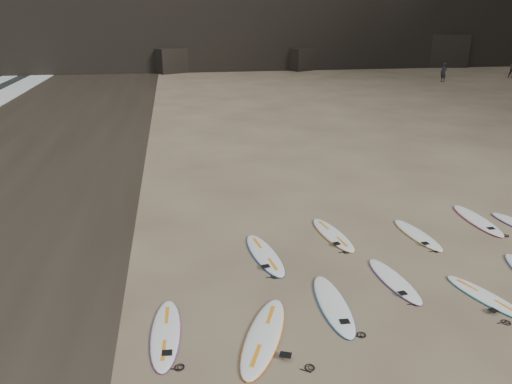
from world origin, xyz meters
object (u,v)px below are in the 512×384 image
(surfboard_6, at_px, (333,234))
(surfboard_7, at_px, (417,235))
(surfboard_11, at_px, (166,333))
(surfboard_3, at_px, (486,297))
(surfboard_1, at_px, (333,304))
(surfboard_0, at_px, (264,335))
(person_a, at_px, (444,72))
(surfboard_8, at_px, (477,220))
(surfboard_5, at_px, (265,254))
(surfboard_2, at_px, (394,280))

(surfboard_6, relative_size, surfboard_7, 1.06)
(surfboard_11, bearing_deg, surfboard_3, 4.50)
(surfboard_6, distance_m, surfboard_7, 2.52)
(surfboard_7, bearing_deg, surfboard_1, -146.30)
(surfboard_0, distance_m, surfboard_7, 6.74)
(surfboard_3, distance_m, surfboard_7, 3.44)
(surfboard_0, relative_size, person_a, 1.63)
(surfboard_0, relative_size, surfboard_3, 1.26)
(surfboard_3, distance_m, surfboard_8, 4.76)
(surfboard_1, bearing_deg, surfboard_8, 34.48)
(surfboard_5, distance_m, surfboard_8, 7.20)
(surfboard_8, height_order, person_a, person_a)
(surfboard_1, height_order, surfboard_2, surfboard_1)
(surfboard_1, height_order, surfboard_3, surfboard_1)
(surfboard_8, bearing_deg, surfboard_11, -156.41)
(surfboard_0, height_order, surfboard_5, surfboard_0)
(surfboard_6, height_order, surfboard_11, same)
(surfboard_0, height_order, surfboard_2, surfboard_0)
(surfboard_11, bearing_deg, surfboard_7, 29.19)
(surfboard_2, bearing_deg, surfboard_8, 29.74)
(surfboard_3, height_order, surfboard_8, surfboard_8)
(surfboard_7, relative_size, surfboard_8, 0.90)
(surfboard_11, bearing_deg, surfboard_6, 42.67)
(surfboard_1, xyz_separation_m, surfboard_6, (1.13, 3.61, -0.00))
(surfboard_7, relative_size, surfboard_11, 0.94)
(surfboard_2, bearing_deg, person_a, 52.90)
(surfboard_0, height_order, surfboard_11, surfboard_0)
(surfboard_6, bearing_deg, surfboard_3, -65.88)
(surfboard_1, distance_m, surfboard_11, 3.79)
(person_a, bearing_deg, surfboard_3, -48.52)
(surfboard_1, distance_m, surfboard_7, 4.82)
(surfboard_7, height_order, surfboard_8, surfboard_8)
(surfboard_0, bearing_deg, surfboard_5, 101.93)
(surfboard_8, bearing_deg, person_a, 62.71)
(surfboard_5, bearing_deg, surfboard_8, 1.18)
(surfboard_1, relative_size, person_a, 1.50)
(surfboard_0, distance_m, surfboard_1, 1.97)
(surfboard_8, xyz_separation_m, surfboard_11, (-9.75, -4.34, -0.00))
(surfboard_3, bearing_deg, surfboard_8, 40.96)
(surfboard_7, distance_m, surfboard_11, 8.23)
(surfboard_1, distance_m, person_a, 39.70)
(surfboard_3, bearing_deg, surfboard_1, 156.76)
(surfboard_0, relative_size, surfboard_1, 1.08)
(surfboard_0, height_order, person_a, person_a)
(surfboard_5, relative_size, surfboard_7, 1.13)
(surfboard_0, distance_m, surfboard_3, 5.43)
(surfboard_2, bearing_deg, surfboard_3, -36.95)
(surfboard_6, bearing_deg, surfboard_7, -18.46)
(surfboard_1, relative_size, surfboard_6, 1.05)
(surfboard_6, bearing_deg, surfboard_5, -165.78)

